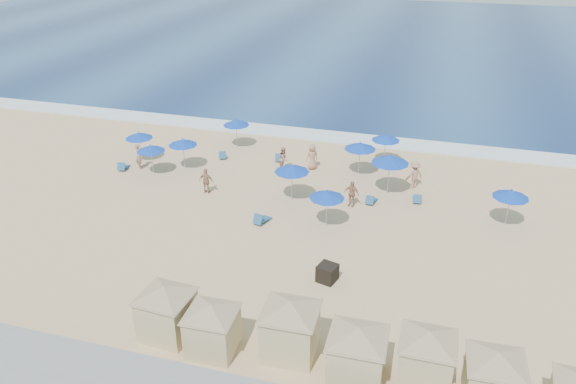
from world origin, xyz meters
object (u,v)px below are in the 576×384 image
at_px(beachgoer_2, 352,194).
at_px(trash_bin, 327,273).
at_px(cabana_5, 495,371).
at_px(beachgoer_5, 206,181).
at_px(umbrella_1, 151,148).
at_px(umbrella_6, 327,195).
at_px(umbrella_2, 183,142).
at_px(beachgoer_1, 284,158).
at_px(cabana_1, 212,321).
at_px(beachgoer_3, 414,175).
at_px(umbrella_7, 386,137).
at_px(cabana_2, 290,321).
at_px(umbrella_3, 236,122).
at_px(cabana_4, 427,350).
at_px(beachgoer_4, 312,157).
at_px(umbrella_0, 139,135).
at_px(umbrella_5, 360,146).
at_px(cabana_0, 166,304).
at_px(umbrella_8, 390,159).
at_px(cabana_3, 357,347).
at_px(beachgoer_0, 139,156).
at_px(umbrella_4, 292,168).
at_px(umbrella_9, 511,194).

bearing_deg(beachgoer_2, trash_bin, -74.61).
xyz_separation_m(cabana_5, beachgoer_5, (-16.99, 13.03, -0.68)).
distance_m(umbrella_1, umbrella_6, 13.55).
distance_m(umbrella_2, beachgoer_1, 7.10).
bearing_deg(cabana_1, beachgoer_3, 69.58).
bearing_deg(umbrella_7, beachgoer_1, -155.48).
bearing_deg(cabana_5, beachgoer_1, 126.47).
height_order(cabana_2, umbrella_2, cabana_2).
height_order(umbrella_3, beachgoer_1, umbrella_3).
relative_size(cabana_4, beachgoer_4, 2.34).
distance_m(trash_bin, umbrella_3, 18.50).
distance_m(umbrella_0, beachgoer_5, 7.63).
bearing_deg(cabana_2, umbrella_6, 94.71).
bearing_deg(beachgoer_1, umbrella_7, -62.04).
xyz_separation_m(beachgoer_1, beachgoer_5, (-3.71, -4.93, 0.02)).
bearing_deg(beachgoer_1, trash_bin, -150.88).
relative_size(umbrella_5, umbrella_7, 1.08).
xyz_separation_m(cabana_2, umbrella_6, (-0.87, 10.58, 0.37)).
relative_size(cabana_0, beachgoer_5, 2.58).
bearing_deg(umbrella_6, umbrella_3, 133.08).
xyz_separation_m(umbrella_8, beachgoer_4, (-5.61, 2.36, -1.46)).
bearing_deg(umbrella_1, cabana_3, -41.69).
height_order(umbrella_7, beachgoer_5, umbrella_7).
height_order(umbrella_3, beachgoer_5, umbrella_3).
height_order(cabana_5, umbrella_6, cabana_5).
xyz_separation_m(umbrella_0, umbrella_5, (15.60, 2.02, 0.18)).
bearing_deg(beachgoer_5, umbrella_1, -17.05).
bearing_deg(umbrella_7, cabana_3, -85.46).
distance_m(beachgoer_0, beachgoer_3, 18.96).
height_order(cabana_4, umbrella_4, cabana_4).
distance_m(trash_bin, cabana_3, 6.63).
bearing_deg(umbrella_2, cabana_1, -60.88).
distance_m(umbrella_5, umbrella_6, 7.52).
bearing_deg(umbrella_4, umbrella_9, 1.58).
height_order(umbrella_4, umbrella_9, umbrella_4).
distance_m(trash_bin, beachgoer_5, 11.98).
relative_size(umbrella_7, beachgoer_1, 1.39).
height_order(beachgoer_3, beachgoer_4, beachgoer_3).
height_order(cabana_1, umbrella_8, umbrella_8).
distance_m(cabana_3, beachgoer_3, 17.80).
relative_size(umbrella_0, umbrella_9, 0.97).
xyz_separation_m(cabana_2, cabana_4, (5.40, -0.07, -0.10)).
xyz_separation_m(beachgoer_2, beachgoer_4, (-3.66, 4.72, 0.08)).
xyz_separation_m(trash_bin, cabana_1, (-3.46, -6.08, 1.03)).
distance_m(umbrella_5, beachgoer_2, 4.87).
relative_size(cabana_5, umbrella_4, 1.70).
height_order(umbrella_4, beachgoer_2, umbrella_4).
bearing_deg(beachgoer_0, umbrella_8, -129.21).
distance_m(umbrella_1, beachgoer_0, 1.77).
distance_m(cabana_2, umbrella_3, 22.85).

